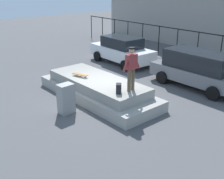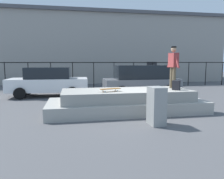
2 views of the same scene
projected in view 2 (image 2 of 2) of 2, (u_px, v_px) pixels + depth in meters
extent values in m
plane|color=#4C4C4F|center=(135.00, 111.00, 8.85)|extent=(60.00, 60.00, 0.00)
cube|color=#9E9B93|center=(126.00, 106.00, 8.76)|extent=(6.22, 2.35, 0.47)
cube|color=gray|center=(127.00, 95.00, 8.70)|extent=(5.10, 1.93, 0.42)
cylinder|color=brown|center=(171.00, 78.00, 9.19)|extent=(0.14, 0.14, 0.89)
cylinder|color=brown|center=(174.00, 78.00, 8.98)|extent=(0.14, 0.14, 0.89)
cube|color=maroon|center=(173.00, 60.00, 8.99)|extent=(0.27, 0.47, 0.59)
cylinder|color=maroon|center=(170.00, 61.00, 9.27)|extent=(0.11, 0.38, 0.59)
cylinder|color=maroon|center=(177.00, 61.00, 8.73)|extent=(0.11, 0.38, 0.59)
sphere|color=tan|center=(174.00, 49.00, 8.94)|extent=(0.22, 0.22, 0.22)
cylinder|color=black|center=(174.00, 47.00, 8.93)|extent=(0.22, 0.22, 0.05)
cube|color=brown|center=(110.00, 89.00, 8.12)|extent=(0.81, 0.41, 0.02)
cylinder|color=silver|center=(103.00, 91.00, 8.10)|extent=(0.06, 0.04, 0.06)
cylinder|color=silver|center=(105.00, 92.00, 7.93)|extent=(0.06, 0.04, 0.06)
cylinder|color=silver|center=(115.00, 90.00, 8.33)|extent=(0.06, 0.04, 0.06)
cylinder|color=silver|center=(118.00, 91.00, 8.15)|extent=(0.06, 0.04, 0.06)
cube|color=black|center=(176.00, 85.00, 8.57)|extent=(0.34, 0.34, 0.38)
cube|color=white|center=(49.00, 85.00, 12.62)|extent=(4.52, 1.97, 0.73)
cube|color=black|center=(48.00, 73.00, 12.53)|extent=(2.51, 1.67, 0.64)
cylinder|color=black|center=(28.00, 89.00, 13.36)|extent=(0.65, 0.25, 0.64)
cylinder|color=black|center=(20.00, 94.00, 11.58)|extent=(0.65, 0.25, 0.64)
cylinder|color=black|center=(73.00, 89.00, 13.75)|extent=(0.65, 0.25, 0.64)
cylinder|color=black|center=(72.00, 93.00, 11.97)|extent=(0.65, 0.25, 0.64)
cube|color=slate|center=(141.00, 84.00, 13.55)|extent=(4.67, 1.77, 0.63)
cube|color=black|center=(142.00, 72.00, 13.45)|extent=(3.27, 1.56, 0.83)
cylinder|color=black|center=(116.00, 88.00, 14.20)|extent=(0.64, 0.22, 0.64)
cylinder|color=black|center=(122.00, 91.00, 12.44)|extent=(0.64, 0.22, 0.64)
cylinder|color=black|center=(158.00, 87.00, 14.73)|extent=(0.64, 0.22, 0.64)
cylinder|color=black|center=(169.00, 90.00, 12.97)|extent=(0.64, 0.22, 0.64)
cube|color=gray|center=(156.00, 106.00, 6.89)|extent=(0.47, 0.62, 1.22)
cylinder|color=black|center=(5.00, 76.00, 15.61)|extent=(0.06, 0.06, 1.99)
cylinder|color=black|center=(28.00, 76.00, 15.90)|extent=(0.06, 0.06, 1.99)
cylinder|color=black|center=(51.00, 75.00, 16.19)|extent=(0.06, 0.06, 1.99)
cylinder|color=black|center=(73.00, 75.00, 16.49)|extent=(0.06, 0.06, 1.99)
cylinder|color=black|center=(94.00, 75.00, 16.78)|extent=(0.06, 0.06, 1.99)
cylinder|color=black|center=(114.00, 75.00, 17.07)|extent=(0.06, 0.06, 1.99)
cylinder|color=black|center=(134.00, 74.00, 17.37)|extent=(0.06, 0.06, 1.99)
cylinder|color=black|center=(152.00, 74.00, 17.66)|extent=(0.06, 0.06, 1.99)
cylinder|color=black|center=(171.00, 74.00, 17.96)|extent=(0.06, 0.06, 1.99)
cylinder|color=black|center=(189.00, 74.00, 18.25)|extent=(0.06, 0.06, 1.99)
cylinder|color=black|center=(206.00, 74.00, 18.54)|extent=(0.06, 0.06, 1.99)
cylinder|color=black|center=(222.00, 73.00, 18.84)|extent=(0.06, 0.06, 1.99)
cube|color=black|center=(104.00, 62.00, 16.81)|extent=(24.00, 0.04, 0.06)
cube|color=gray|center=(94.00, 51.00, 23.80)|extent=(25.50, 8.56, 6.40)
cube|color=#4C4C51|center=(94.00, 19.00, 23.38)|extent=(26.01, 8.98, 0.30)
cube|color=#262628|center=(152.00, 72.00, 20.84)|extent=(1.00, 0.06, 2.00)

